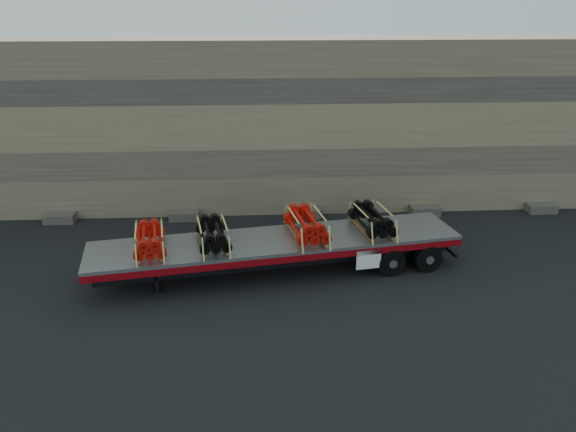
% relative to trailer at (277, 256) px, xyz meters
% --- Properties ---
extents(ground, '(120.00, 120.00, 0.00)m').
position_rel_trailer_xyz_m(ground, '(-0.59, 0.29, -0.60)').
color(ground, black).
rests_on(ground, ground).
extents(rock_wall, '(44.00, 3.00, 7.00)m').
position_rel_trailer_xyz_m(rock_wall, '(-0.59, 6.79, 2.90)').
color(rock_wall, '#7A6B54').
rests_on(rock_wall, ground).
extents(trailer, '(12.18, 4.28, 1.20)m').
position_rel_trailer_xyz_m(trailer, '(0.00, 0.00, 0.00)').
color(trailer, '#9EA1A5').
rests_on(trailer, ground).
extents(bundle_front, '(1.26, 2.04, 0.68)m').
position_rel_trailer_xyz_m(bundle_front, '(-3.92, -0.67, 0.94)').
color(bundle_front, red).
rests_on(bundle_front, trailer).
extents(bundle_midfront, '(1.28, 2.06, 0.68)m').
position_rel_trailer_xyz_m(bundle_midfront, '(-2.02, -0.34, 0.94)').
color(bundle_midfront, black).
rests_on(bundle_midfront, trailer).
extents(bundle_midrear, '(1.42, 2.29, 0.76)m').
position_rel_trailer_xyz_m(bundle_midrear, '(0.98, 0.17, 0.98)').
color(bundle_midrear, red).
rests_on(bundle_midrear, trailer).
extents(bundle_rear, '(1.34, 2.18, 0.72)m').
position_rel_trailer_xyz_m(bundle_rear, '(3.21, 0.55, 0.96)').
color(bundle_rear, black).
rests_on(bundle_rear, trailer).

